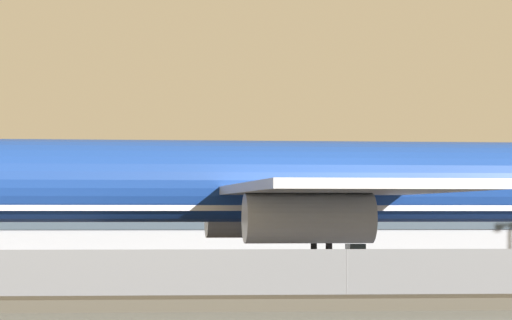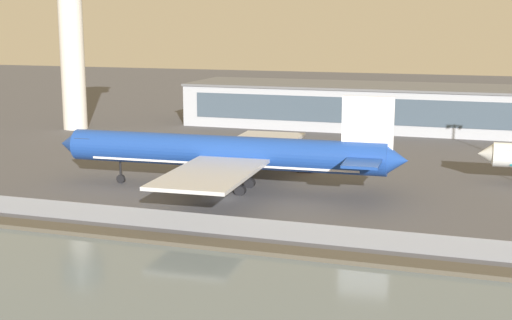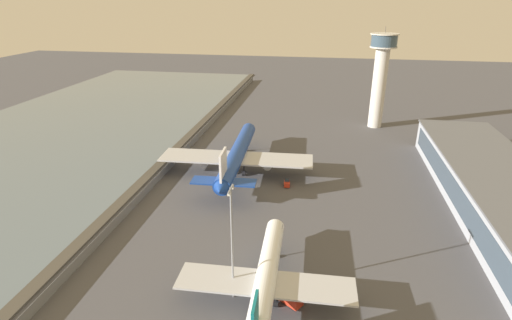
{
  "view_description": "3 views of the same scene",
  "coord_description": "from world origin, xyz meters",
  "px_view_note": "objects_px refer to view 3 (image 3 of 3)",
  "views": [
    {
      "loc": [
        -9.62,
        -80.05,
        3.79
      ],
      "look_at": [
        -2.05,
        5.32,
        6.92
      ],
      "focal_mm": 105.0,
      "sensor_mm": 36.0,
      "label": 1
    },
    {
      "loc": [
        34.67,
        -90.1,
        24.28
      ],
      "look_at": [
        2.13,
        8.78,
        3.95
      ],
      "focal_mm": 50.0,
      "sensor_mm": 36.0,
      "label": 2
    },
    {
      "loc": [
        108.07,
        30.08,
        49.98
      ],
      "look_at": [
        -3.17,
        10.35,
        3.23
      ],
      "focal_mm": 28.0,
      "sensor_mm": 36.0,
      "label": 3
    }
  ],
  "objects_px": {
    "passenger_jet_white_teal": "(266,278)",
    "baggage_tug": "(287,183)",
    "cargo_jet_blue": "(237,155)",
    "ops_van": "(289,297)",
    "control_tower": "(381,72)",
    "apron_light_mast_apron_west": "(232,239)"
  },
  "relations": [
    {
      "from": "apron_light_mast_apron_west",
      "to": "ops_van",
      "type": "bearing_deg",
      "value": 91.58
    },
    {
      "from": "passenger_jet_white_teal",
      "to": "apron_light_mast_apron_west",
      "type": "bearing_deg",
      "value": -82.49
    },
    {
      "from": "baggage_tug",
      "to": "control_tower",
      "type": "height_order",
      "value": "control_tower"
    },
    {
      "from": "baggage_tug",
      "to": "passenger_jet_white_teal",
      "type": "bearing_deg",
      "value": 1.33
    },
    {
      "from": "passenger_jet_white_teal",
      "to": "control_tower",
      "type": "relative_size",
      "value": 0.94
    },
    {
      "from": "cargo_jet_blue",
      "to": "ops_van",
      "type": "xyz_separation_m",
      "value": [
        53.45,
        21.13,
        -4.21
      ]
    },
    {
      "from": "ops_van",
      "to": "apron_light_mast_apron_west",
      "type": "height_order",
      "value": "apron_light_mast_apron_west"
    },
    {
      "from": "passenger_jet_white_teal",
      "to": "baggage_tug",
      "type": "height_order",
      "value": "passenger_jet_white_teal"
    },
    {
      "from": "cargo_jet_blue",
      "to": "apron_light_mast_apron_west",
      "type": "bearing_deg",
      "value": 11.8
    },
    {
      "from": "passenger_jet_white_teal",
      "to": "ops_van",
      "type": "relative_size",
      "value": 6.68
    },
    {
      "from": "control_tower",
      "to": "cargo_jet_blue",
      "type": "bearing_deg",
      "value": -39.96
    },
    {
      "from": "apron_light_mast_apron_west",
      "to": "baggage_tug",
      "type": "bearing_deg",
      "value": 174.2
    },
    {
      "from": "passenger_jet_white_teal",
      "to": "apron_light_mast_apron_west",
      "type": "distance_m",
      "value": 9.76
    },
    {
      "from": "passenger_jet_white_teal",
      "to": "ops_van",
      "type": "height_order",
      "value": "passenger_jet_white_teal"
    },
    {
      "from": "ops_van",
      "to": "control_tower",
      "type": "xyz_separation_m",
      "value": [
        -107.92,
        24.5,
        21.01
      ]
    },
    {
      "from": "cargo_jet_blue",
      "to": "control_tower",
      "type": "bearing_deg",
      "value": 140.04
    },
    {
      "from": "baggage_tug",
      "to": "apron_light_mast_apron_west",
      "type": "height_order",
      "value": "apron_light_mast_apron_west"
    },
    {
      "from": "ops_van",
      "to": "apron_light_mast_apron_west",
      "type": "relative_size",
      "value": 0.25
    },
    {
      "from": "passenger_jet_white_teal",
      "to": "ops_van",
      "type": "distance_m",
      "value": 5.17
    },
    {
      "from": "passenger_jet_white_teal",
      "to": "apron_light_mast_apron_west",
      "type": "xyz_separation_m",
      "value": [
        0.76,
        -5.78,
        7.82
      ]
    },
    {
      "from": "passenger_jet_white_teal",
      "to": "baggage_tug",
      "type": "bearing_deg",
      "value": -178.67
    },
    {
      "from": "cargo_jet_blue",
      "to": "ops_van",
      "type": "bearing_deg",
      "value": 21.57
    }
  ]
}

